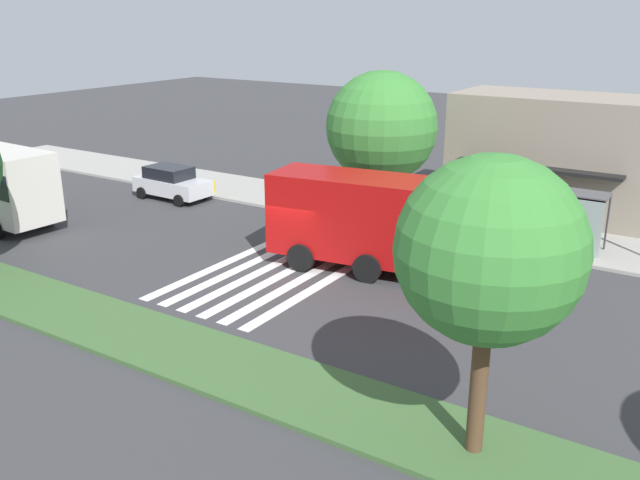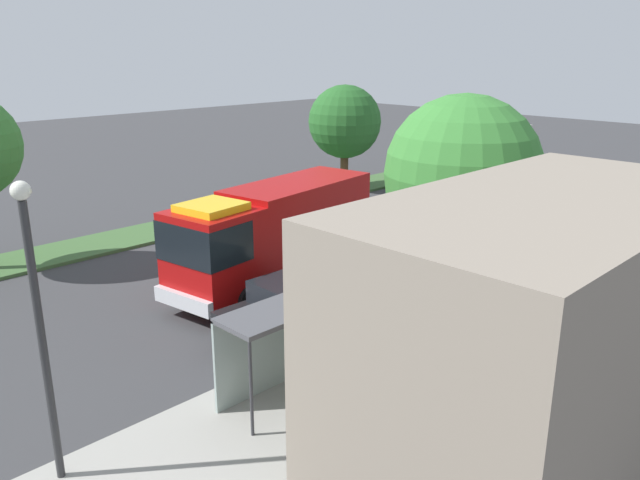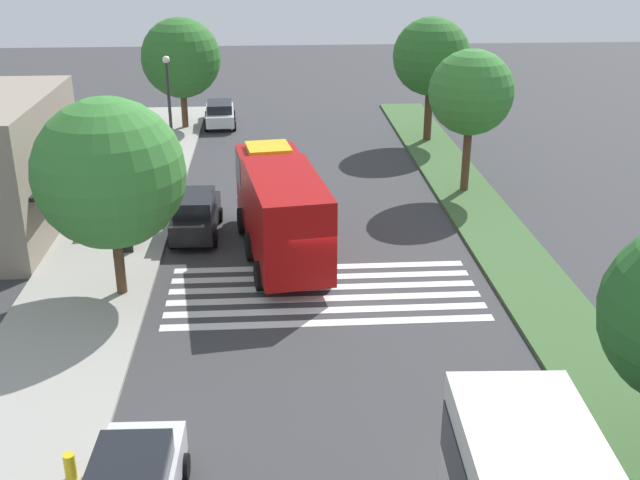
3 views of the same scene
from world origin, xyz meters
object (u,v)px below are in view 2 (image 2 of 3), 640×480
object	(u,v)px
bus_stop_shelter	(279,329)
parked_car_west	(548,209)
fire_truck	(270,232)
fire_hydrant	(568,230)
parked_car_mid	(290,306)
bench_near_shelter	(382,328)
transit_bus	(469,153)
street_lamp	(38,313)
median_tree_far_west	(345,122)
sidewalk_tree_far_west	(462,174)

from	to	relation	value
bus_stop_shelter	parked_car_west	bearing A→B (deg)	-172.84
fire_truck	fire_hydrant	size ratio (longest dim) A/B	13.28
parked_car_west	parked_car_mid	xyz separation A→B (m)	(17.20, -0.00, 0.04)
parked_car_mid	bench_near_shelter	xyz separation A→B (m)	(-1.36, 2.52, -0.35)
transit_bus	parked_car_mid	bearing A→B (deg)	-157.88
street_lamp	fire_hydrant	bearing A→B (deg)	-179.76
parked_car_mid	median_tree_far_west	world-z (taller)	median_tree_far_west
fire_truck	median_tree_far_west	world-z (taller)	median_tree_far_west
sidewalk_tree_far_west	bus_stop_shelter	bearing A→B (deg)	2.02
bench_near_shelter	median_tree_far_west	size ratio (longest dim) A/B	0.25
fire_hydrant	median_tree_far_west	bearing A→B (deg)	-91.50
parked_car_west	transit_bus	size ratio (longest dim) A/B	0.43
median_tree_far_west	transit_bus	bearing A→B (deg)	141.34
transit_bus	median_tree_far_west	distance (m)	8.15
bus_stop_shelter	street_lamp	bearing A→B (deg)	-7.36
parked_car_west	street_lamp	bearing A→B (deg)	5.76
street_lamp	bus_stop_shelter	bearing A→B (deg)	172.64
transit_bus	bench_near_shelter	distance (m)	23.45
bus_stop_shelter	transit_bus	bearing A→B (deg)	-157.52
parked_car_mid	street_lamp	distance (m)	8.70
parked_car_mid	median_tree_far_west	distance (m)	20.86
transit_bus	sidewalk_tree_far_west	world-z (taller)	sidewalk_tree_far_west
bench_near_shelter	sidewalk_tree_far_west	xyz separation A→B (m)	(-4.33, -0.32, 3.99)
parked_car_west	street_lamp	size ratio (longest dim) A/B	0.70
transit_bus	fire_hydrant	bearing A→B (deg)	-121.66
bus_stop_shelter	sidewalk_tree_far_west	bearing A→B (deg)	-177.98
parked_car_mid	sidewalk_tree_far_west	distance (m)	7.11
bus_stop_shelter	sidewalk_tree_far_west	world-z (taller)	sidewalk_tree_far_west
bus_stop_shelter	sidewalk_tree_far_west	xyz separation A→B (m)	(-8.33, -0.29, 2.70)
median_tree_far_west	sidewalk_tree_far_west	bearing A→B (deg)	55.01
parked_car_mid	median_tree_far_west	xyz separation A→B (m)	(-16.17, -12.77, 3.27)
bus_stop_shelter	fire_hydrant	world-z (taller)	bus_stop_shelter
bench_near_shelter	fire_hydrant	bearing A→B (deg)	-176.75
street_lamp	sidewalk_tree_far_west	xyz separation A→B (m)	(-13.72, 0.40, 0.80)
fire_truck	parked_car_west	bearing A→B (deg)	158.64
street_lamp	fire_hydrant	size ratio (longest dim) A/B	8.81
sidewalk_tree_far_west	median_tree_far_west	xyz separation A→B (m)	(-10.48, -14.97, -0.38)
bus_stop_shelter	median_tree_far_west	bearing A→B (deg)	-140.94
fire_truck	fire_hydrant	bearing A→B (deg)	150.81
fire_truck	bus_stop_shelter	bearing A→B (deg)	42.89
fire_truck	sidewalk_tree_far_west	bearing A→B (deg)	112.85
fire_truck	median_tree_far_west	size ratio (longest dim) A/B	1.48
fire_truck	street_lamp	size ratio (longest dim) A/B	1.51
fire_truck	bench_near_shelter	xyz separation A→B (m)	(0.90, 6.06, -1.52)
sidewalk_tree_far_west	fire_hydrant	bearing A→B (deg)	-177.17
median_tree_far_west	parked_car_mid	bearing A→B (deg)	38.30
fire_truck	median_tree_far_west	xyz separation A→B (m)	(-13.91, -9.23, 2.10)
fire_truck	street_lamp	distance (m)	11.71
fire_truck	bus_stop_shelter	xyz separation A→B (m)	(4.90, 6.04, -0.22)
fire_truck	sidewalk_tree_far_west	world-z (taller)	sidewalk_tree_far_west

